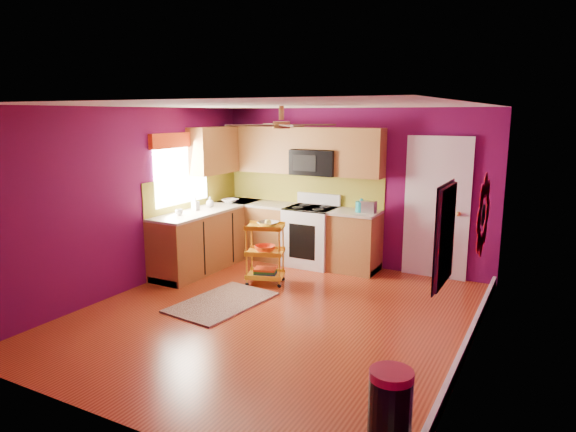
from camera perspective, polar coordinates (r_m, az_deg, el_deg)
The scene contains 18 objects.
ground at distance 6.35m, azimuth -1.57°, elevation -11.01°, with size 5.00×5.00×0.00m, color maroon.
room_envelope at distance 5.91m, azimuth -1.43°, elevation 3.75°, with size 4.54×5.04×2.52m.
lower_cabinets at distance 8.36m, azimuth -3.41°, elevation -2.39°, with size 2.81×2.31×0.94m.
electric_range at distance 8.28m, azimuth 2.59°, elevation -2.17°, with size 0.76×0.66×1.13m.
upper_cabinetry at distance 8.40m, azimuth -1.63°, elevation 7.13°, with size 2.80×2.30×1.26m.
left_window at distance 8.04m, azimuth -11.75°, elevation 6.27°, with size 0.08×1.35×1.08m.
panel_door at distance 7.84m, azimuth 16.20°, elevation 0.68°, with size 0.95×0.11×2.15m.
right_wall_art at distance 4.90m, azimuth 19.46°, elevation -0.72°, with size 0.04×2.74×1.04m.
ceiling_fan at distance 6.05m, azimuth -0.73°, elevation 10.17°, with size 1.01×1.01×0.26m.
shag_rug at distance 6.78m, azimuth -7.33°, elevation -9.49°, with size 0.84×1.37×0.02m, color black.
rolling_cart at distance 7.35m, azimuth -2.51°, elevation -3.88°, with size 0.62×0.53×0.95m.
trash_can at distance 4.03m, azimuth 11.27°, elevation -20.39°, with size 0.38×0.39×0.61m.
teal_kettle at distance 7.87m, azimuth 8.16°, elevation 1.05°, with size 0.18×0.18×0.21m.
toaster at distance 7.82m, azimuth 8.94°, elevation 1.01°, with size 0.22×0.15×0.18m, color beige.
soap_bottle_a at distance 8.04m, azimuth -10.25°, elevation 1.34°, with size 0.09×0.10×0.21m, color #EA3F72.
soap_bottle_b at distance 8.30m, azimuth -8.67°, elevation 1.55°, with size 0.13×0.13×0.16m, color white.
counter_dish at distance 8.67m, azimuth -6.43°, elevation 1.69°, with size 0.26×0.26×0.06m, color white.
counter_cup at distance 7.73m, azimuth -12.01°, elevation 0.41°, with size 0.11×0.11×0.09m, color white.
Camera 1 is at (2.93, -5.09, 2.41)m, focal length 32.00 mm.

